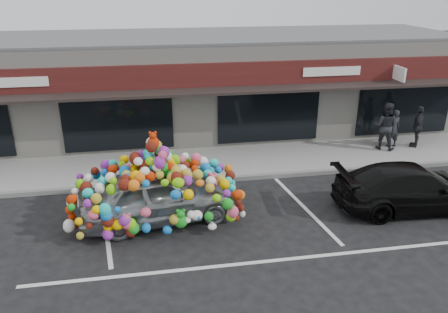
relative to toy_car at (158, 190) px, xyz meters
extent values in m
plane|color=black|center=(1.66, -0.27, -0.95)|extent=(90.00, 90.00, 0.00)
cube|color=beige|center=(1.66, 8.23, 1.15)|extent=(24.00, 6.00, 4.20)
cube|color=#59595B|center=(1.66, 8.23, 3.30)|extent=(24.00, 6.00, 0.12)
cube|color=#3D1510|center=(1.66, 5.15, 2.20)|extent=(24.00, 0.18, 0.90)
cube|color=black|center=(1.66, 4.63, 1.70)|extent=(24.00, 1.20, 0.10)
cube|color=white|center=(9.86, 4.68, 2.10)|extent=(0.08, 0.95, 0.55)
cube|color=white|center=(-4.84, 5.03, 2.20)|extent=(2.40, 0.04, 0.35)
cube|color=white|center=(7.16, 5.03, 2.20)|extent=(2.40, 0.04, 0.35)
cube|color=black|center=(-1.34, 5.20, 0.50)|extent=(4.20, 0.12, 2.30)
cube|color=black|center=(4.66, 5.20, 0.50)|extent=(4.20, 0.12, 2.30)
cube|color=black|center=(10.66, 5.20, 0.50)|extent=(4.20, 0.12, 2.30)
cube|color=gray|center=(1.66, 3.73, -0.87)|extent=(26.00, 3.00, 0.15)
cube|color=slate|center=(1.66, 2.23, -0.87)|extent=(26.00, 0.18, 0.16)
cube|color=silver|center=(-1.54, -0.07, -0.94)|extent=(0.73, 4.37, 0.01)
cube|color=silver|center=(4.46, -0.07, -0.94)|extent=(0.73, 4.37, 0.01)
cube|color=silver|center=(3.66, -2.57, -0.94)|extent=(14.00, 0.12, 0.01)
imported|color=#B2B6BE|center=(0.00, 0.00, -0.18)|extent=(2.46, 4.72, 1.53)
ellipsoid|color=#F03300|center=(0.00, 0.00, 1.16)|extent=(1.62, 2.07, 1.15)
sphere|color=#FFCB00|center=(1.57, -0.15, 0.15)|extent=(0.34, 0.34, 0.34)
sphere|color=#128CFF|center=(0.60, -0.98, -0.40)|extent=(0.36, 0.36, 0.36)
sphere|color=green|center=(-0.80, 0.98, -0.35)|extent=(0.30, 0.30, 0.30)
sphere|color=#E55F74|center=(0.00, 0.00, 1.69)|extent=(0.32, 0.32, 0.32)
sphere|color=orange|center=(-1.35, 0.10, 0.16)|extent=(0.30, 0.30, 0.30)
imported|color=black|center=(7.65, -0.60, -0.26)|extent=(2.17, 4.85, 1.38)
imported|color=#222227|center=(9.61, 4.08, -0.01)|extent=(0.59, 0.40, 1.57)
imported|color=black|center=(9.14, 3.92, 0.17)|extent=(1.19, 1.14, 1.93)
imported|color=black|center=(10.59, 3.93, 0.06)|extent=(1.05, 0.94, 1.71)
camera|label=1|loc=(0.01, -11.40, 5.62)|focal=35.00mm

